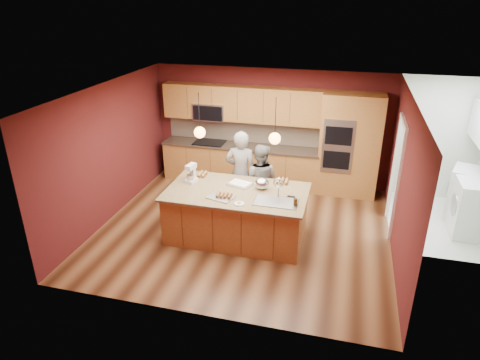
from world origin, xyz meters
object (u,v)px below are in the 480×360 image
(island, at_px, (237,214))
(mixing_bowl, at_px, (262,183))
(person_right, at_px, (260,180))
(person_left, at_px, (241,173))
(stand_mixer, at_px, (191,174))

(island, xyz_separation_m, mixing_bowl, (0.40, 0.21, 0.57))
(person_right, distance_m, mixing_bowl, 0.83)
(island, height_order, person_right, person_right)
(person_left, bearing_deg, stand_mixer, 43.31)
(island, xyz_separation_m, person_left, (-0.19, 0.97, 0.40))
(stand_mixer, distance_m, mixing_bowl, 1.36)
(stand_mixer, height_order, mixing_bowl, stand_mixer)
(person_left, xyz_separation_m, stand_mixer, (-0.78, -0.77, 0.21))
(island, xyz_separation_m, person_right, (0.21, 0.97, 0.28))
(island, bearing_deg, stand_mixer, 168.24)
(person_right, height_order, stand_mixer, person_right)
(island, bearing_deg, mixing_bowl, 28.01)
(island, height_order, person_left, person_left)
(island, relative_size, stand_mixer, 7.37)
(person_left, bearing_deg, person_right, 178.46)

